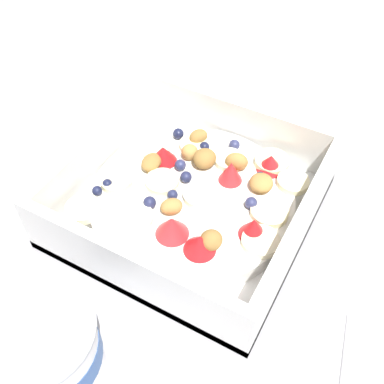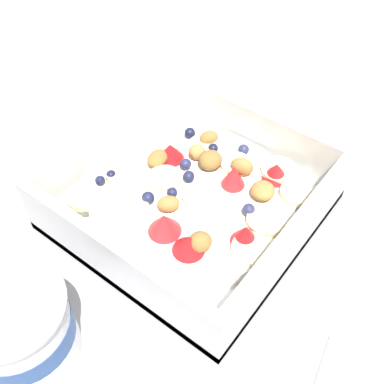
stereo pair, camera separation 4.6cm
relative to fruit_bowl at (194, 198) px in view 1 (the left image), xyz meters
name	(u,v)px [view 1 (the left image)]	position (x,y,z in m)	size (l,w,h in m)	color
ground_plane	(186,198)	(0.02, -0.01, -0.02)	(2.40, 2.40, 0.00)	#9E9EA3
fruit_bowl	(194,198)	(0.00, 0.00, 0.00)	(0.23, 0.23, 0.07)	white
spoon	(352,317)	(-0.18, 0.04, -0.02)	(0.05, 0.17, 0.01)	silver
yogurt_cup	(41,349)	(0.02, 0.20, 0.02)	(0.09, 0.09, 0.07)	white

